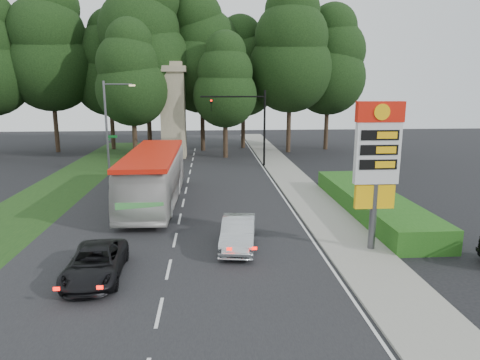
{
  "coord_description": "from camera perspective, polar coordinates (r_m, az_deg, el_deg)",
  "views": [
    {
      "loc": [
        1.77,
        -16.27,
        7.43
      ],
      "look_at": [
        3.51,
        7.78,
        2.2
      ],
      "focal_mm": 32.0,
      "sensor_mm": 36.0,
      "label": 1
    }
  ],
  "objects": [
    {
      "name": "tree_monument_left",
      "position": [
        45.95,
        -14.26,
        13.43
      ],
      "size": [
        7.28,
        7.28,
        14.3
      ],
      "color": "#2D2116",
      "rests_on": "ground"
    },
    {
      "name": "ground",
      "position": [
        17.97,
        -9.63,
        -12.36
      ],
      "size": [
        120.0,
        120.0,
        0.0
      ],
      "primitive_type": "plane",
      "color": "black",
      "rests_on": "ground"
    },
    {
      "name": "sidewalk_right",
      "position": [
        29.98,
        8.98,
        -2.15
      ],
      "size": [
        3.0,
        80.0,
        0.12
      ],
      "primitive_type": "cube",
      "color": "gray",
      "rests_on": "ground"
    },
    {
      "name": "monument",
      "position": [
        46.48,
        -8.89,
        9.22
      ],
      "size": [
        3.0,
        3.0,
        10.05
      ],
      "color": "gray",
      "rests_on": "ground"
    },
    {
      "name": "sedan_silver",
      "position": [
        20.31,
        -0.23,
        -7.06
      ],
      "size": [
        2.04,
        4.5,
        1.43
      ],
      "primitive_type": "imported",
      "rotation": [
        0.0,
        0.0,
        -0.12
      ],
      "color": "#B0B4B8",
      "rests_on": "ground"
    },
    {
      "name": "suv_charcoal",
      "position": [
        18.16,
        -18.7,
        -10.45
      ],
      "size": [
        2.29,
        4.6,
        1.25
      ],
      "primitive_type": "imported",
      "rotation": [
        0.0,
        0.0,
        0.05
      ],
      "color": "black",
      "rests_on": "ground"
    },
    {
      "name": "traffic_signal_mast",
      "position": [
        40.55,
        1.43,
        8.33
      ],
      "size": [
        6.1,
        0.35,
        7.2
      ],
      "color": "black",
      "rests_on": "ground"
    },
    {
      "name": "transit_bus",
      "position": [
        28.17,
        -11.39,
        0.29
      ],
      "size": [
        3.06,
        12.35,
        3.43
      ],
      "primitive_type": "imported",
      "rotation": [
        0.0,
        0.0,
        -0.01
      ],
      "color": "beige",
      "rests_on": "ground"
    },
    {
      "name": "tree_center_left",
      "position": [
        49.95,
        -12.47,
        17.24
      ],
      "size": [
        10.08,
        10.08,
        19.8
      ],
      "color": "#2D2116",
      "rests_on": "ground"
    },
    {
      "name": "tree_west_mid",
      "position": [
        54.43,
        -24.12,
        15.7
      ],
      "size": [
        9.8,
        9.8,
        19.25
      ],
      "color": "#2D2116",
      "rests_on": "ground"
    },
    {
      "name": "tree_west_near",
      "position": [
        54.62,
        -17.12,
        14.43
      ],
      "size": [
        8.4,
        8.4,
        16.5
      ],
      "color": "#2D2116",
      "rests_on": "ground"
    },
    {
      "name": "tree_center_right",
      "position": [
        51.4,
        -5.18,
        16.19
      ],
      "size": [
        9.24,
        9.24,
        18.15
      ],
      "color": "#2D2116",
      "rests_on": "ground"
    },
    {
      "name": "hedge",
      "position": [
        27.03,
        17.15,
        -2.96
      ],
      "size": [
        3.0,
        14.0,
        1.2
      ],
      "primitive_type": "cube",
      "color": "#1E5115",
      "rests_on": "ground"
    },
    {
      "name": "tree_east_mid",
      "position": [
        50.28,
        6.75,
        16.63
      ],
      "size": [
        9.52,
        9.52,
        18.7
      ],
      "color": "#2D2116",
      "rests_on": "ground"
    },
    {
      "name": "streetlight_signs",
      "position": [
        39.38,
        -17.11,
        7.35
      ],
      "size": [
        2.75,
        0.98,
        8.0
      ],
      "color": "#59595E",
      "rests_on": "ground"
    },
    {
      "name": "tree_far_east",
      "position": [
        53.29,
        11.78,
        15.13
      ],
      "size": [
        8.68,
        8.68,
        17.05
      ],
      "color": "#2D2116",
      "rests_on": "ground"
    },
    {
      "name": "tree_east_near",
      "position": [
        53.49,
        0.43,
        14.65
      ],
      "size": [
        8.12,
        8.12,
        15.95
      ],
      "color": "#2D2116",
      "rests_on": "ground"
    },
    {
      "name": "gas_station_pylon",
      "position": [
        19.94,
        17.82,
        3.05
      ],
      "size": [
        2.1,
        0.45,
        6.85
      ],
      "color": "#59595E",
      "rests_on": "ground"
    },
    {
      "name": "grass_verge_left",
      "position": [
        36.83,
        -21.85,
        -0.28
      ],
      "size": [
        5.0,
        50.0,
        0.02
      ],
      "primitive_type": "cube",
      "color": "#193814",
      "rests_on": "ground"
    },
    {
      "name": "road_surface",
      "position": [
        29.28,
        -7.47,
        -2.55
      ],
      "size": [
        14.0,
        80.0,
        0.02
      ],
      "primitive_type": "cube",
      "color": "black",
      "rests_on": "ground"
    },
    {
      "name": "tree_monument_right",
      "position": [
        45.81,
        -2.01,
        12.95
      ],
      "size": [
        6.72,
        6.72,
        13.2
      ],
      "color": "#2D2116",
      "rests_on": "ground"
    }
  ]
}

